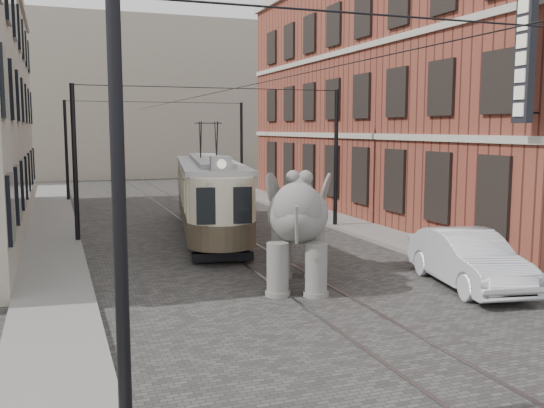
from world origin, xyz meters
name	(u,v)px	position (x,y,z in m)	size (l,w,h in m)	color
ground	(270,266)	(0.00, 0.00, 0.00)	(120.00, 120.00, 0.00)	#43413E
tram_rails	(270,265)	(0.00, 0.00, 0.01)	(1.54, 80.00, 0.02)	slate
sidewalk_right	(430,251)	(6.00, 0.00, 0.07)	(2.00, 60.00, 0.15)	slate
sidewalk_left	(53,281)	(-6.50, 0.00, 0.07)	(2.00, 60.00, 0.15)	slate
brick_building	(414,96)	(11.00, 9.00, 6.00)	(8.00, 26.00, 12.00)	brown
distant_block	(124,99)	(0.00, 40.00, 7.00)	(28.00, 10.00, 14.00)	gray
catenary	(222,163)	(-0.20, 5.00, 3.00)	(11.00, 30.20, 6.00)	black
tram	(209,179)	(-0.38, 6.35, 2.30)	(2.40, 11.61, 4.61)	beige
elephant	(298,231)	(-0.12, -2.62, 1.56)	(2.81, 5.10, 3.12)	#5E5B56
parked_car	(468,259)	(4.28, -4.26, 0.78)	(1.66, 4.71, 1.55)	#BBBBC0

